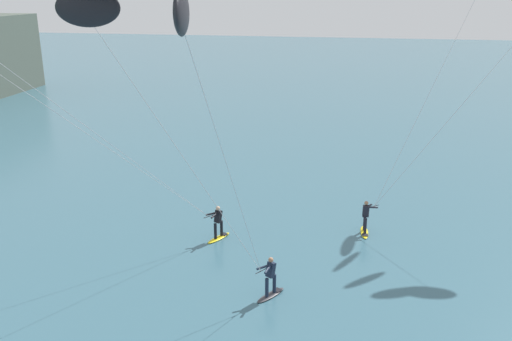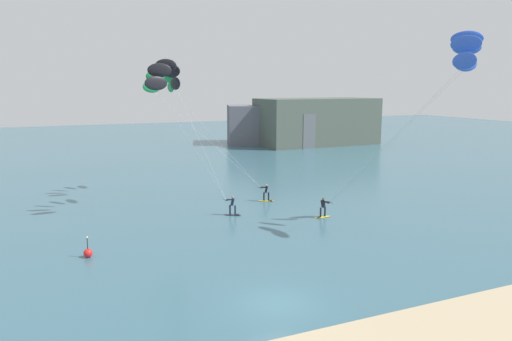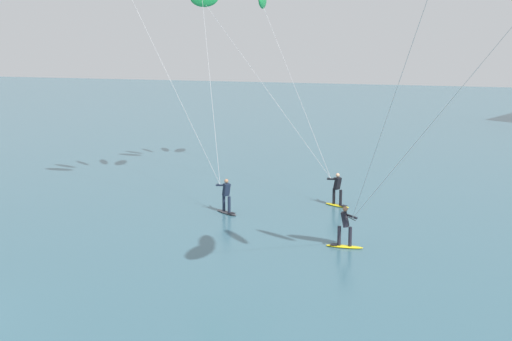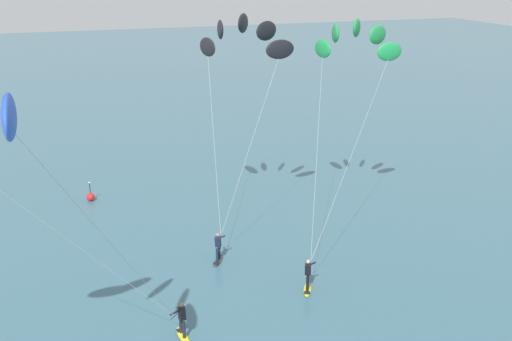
# 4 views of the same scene
# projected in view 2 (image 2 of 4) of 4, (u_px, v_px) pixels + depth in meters

# --- Properties ---
(ground_plane) EXTENTS (240.00, 240.00, 0.00)m
(ground_plane) POSITION_uv_depth(u_px,v_px,m) (276.00, 303.00, 23.59)
(ground_plane) COLOR #386070
(kitesurfer_nearshore) EXTENTS (10.27, 10.30, 14.45)m
(kitesurfer_nearshore) POSITION_uv_depth(u_px,v_px,m) (460.00, 58.00, 32.79)
(kitesurfer_nearshore) COLOR yellow
(kitesurfer_nearshore) RESTS_ON ground
(kitesurfer_mid_water) EXTENTS (7.47, 6.34, 12.88)m
(kitesurfer_mid_water) POSITION_uv_depth(u_px,v_px,m) (168.00, 80.00, 38.59)
(kitesurfer_mid_water) COLOR #333338
(kitesurfer_mid_water) RESTS_ON ground
(kitesurfer_far_out) EXTENTS (11.01, 9.38, 12.50)m
(kitesurfer_far_out) POSITION_uv_depth(u_px,v_px,m) (166.00, 85.00, 45.04)
(kitesurfer_far_out) COLOR yellow
(kitesurfer_far_out) RESTS_ON ground
(marker_buoy) EXTENTS (0.56, 0.56, 1.38)m
(marker_buoy) POSITION_uv_depth(u_px,v_px,m) (88.00, 253.00, 29.87)
(marker_buoy) COLOR red
(marker_buoy) RESTS_ON ground
(distant_headland) EXTENTS (27.14, 16.79, 8.48)m
(distant_headland) POSITION_uv_depth(u_px,v_px,m) (307.00, 124.00, 88.41)
(distant_headland) COLOR #4C564C
(distant_headland) RESTS_ON ground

